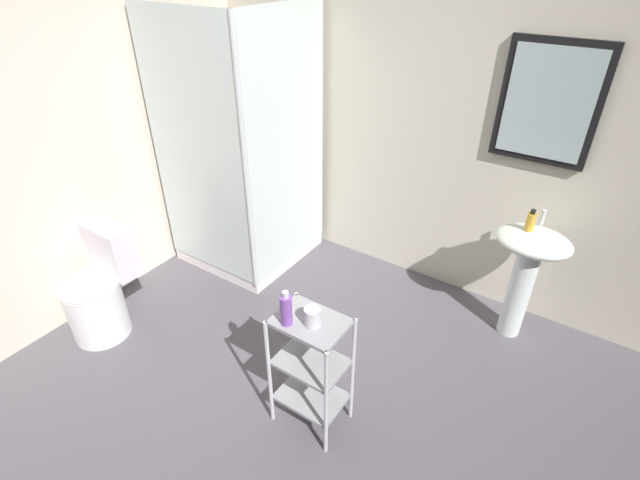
{
  "coord_description": "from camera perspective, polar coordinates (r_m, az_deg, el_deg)",
  "views": [
    {
      "loc": [
        1.11,
        -1.22,
        2.3
      ],
      "look_at": [
        -0.22,
        0.78,
        0.76
      ],
      "focal_mm": 26.12,
      "sensor_mm": 36.0,
      "label": 1
    }
  ],
  "objects": [
    {
      "name": "toilet",
      "position": [
        3.48,
        -25.34,
        -5.86
      ],
      "size": [
        0.37,
        0.49,
        0.76
      ],
      "color": "white",
      "rests_on": "ground_plane"
    },
    {
      "name": "ground_plane",
      "position": [
        2.84,
        -5.31,
        -22.09
      ],
      "size": [
        4.2,
        4.2,
        0.02
      ],
      "primitive_type": "cube",
      "color": "#555159"
    },
    {
      "name": "sink_faucet",
      "position": [
        3.21,
        25.62,
        2.55
      ],
      "size": [
        0.03,
        0.03,
        0.1
      ],
      "primitive_type": "cylinder",
      "color": "silver",
      "rests_on": "pedestal_sink"
    },
    {
      "name": "hand_soap_bottle",
      "position": [
        3.1,
        24.4,
        2.1
      ],
      "size": [
        0.05,
        0.05,
        0.14
      ],
      "color": "gold",
      "rests_on": "pedestal_sink"
    },
    {
      "name": "pedestal_sink",
      "position": [
        3.24,
        24.05,
        -2.6
      ],
      "size": [
        0.46,
        0.37,
        0.81
      ],
      "color": "white",
      "rests_on": "ground_plane"
    },
    {
      "name": "wall_left",
      "position": [
        3.37,
        -32.46,
        9.36
      ],
      "size": [
        0.1,
        4.2,
        2.5
      ],
      "primitive_type": "cube",
      "color": "beige",
      "rests_on": "ground_plane"
    },
    {
      "name": "conditioner_bottle_purple",
      "position": [
        2.24,
        -4.17,
        -8.5
      ],
      "size": [
        0.06,
        0.06,
        0.19
      ],
      "color": "purple",
      "rests_on": "storage_cart"
    },
    {
      "name": "wall_back",
      "position": [
        3.42,
        13.76,
        13.93
      ],
      "size": [
        4.2,
        0.14,
        2.5
      ],
      "color": "beige",
      "rests_on": "ground_plane"
    },
    {
      "name": "storage_cart",
      "position": [
        2.52,
        -1.12,
        -14.95
      ],
      "size": [
        0.38,
        0.28,
        0.74
      ],
      "color": "silver",
      "rests_on": "ground_plane"
    },
    {
      "name": "shower_stall",
      "position": [
        3.82,
        -8.81,
        3.49
      ],
      "size": [
        0.92,
        0.92,
        2.0
      ],
      "color": "white",
      "rests_on": "ground_plane"
    },
    {
      "name": "rinse_cup",
      "position": [
        2.26,
        -0.92,
        -9.37
      ],
      "size": [
        0.08,
        0.08,
        0.1
      ],
      "primitive_type": "cylinder",
      "color": "silver",
      "rests_on": "storage_cart"
    }
  ]
}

